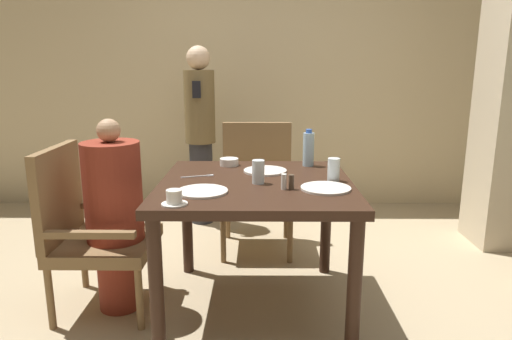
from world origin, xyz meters
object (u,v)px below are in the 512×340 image
Objects in this scene: water_bottle at (308,149)px; chair_left_side at (89,227)px; plate_main_right at (265,171)px; standing_host at (200,130)px; plate_main_left at (202,191)px; plate_dessert_center at (326,188)px; diner_in_left_chair at (115,214)px; bowl_small at (229,162)px; teacup_with_saucer at (174,198)px; glass_tall_mid at (334,170)px; chair_far_side at (257,184)px; glass_tall_near at (258,172)px.

chair_left_side is at bearing -162.96° from water_bottle.
water_bottle is at bearing 31.59° from plate_main_right.
standing_host is 1.75m from plate_main_left.
water_bottle is (-0.03, 0.56, 0.10)m from plate_dessert_center.
standing_host is 6.00× the size of plate_main_right.
plate_main_left is (0.68, -0.24, 0.28)m from chair_left_side.
diner_in_left_chair reaches higher than plate_main_left.
diner_in_left_chair is at bearing 156.07° from plate_main_left.
plate_main_left is 2.18× the size of bowl_small.
chair_left_side is 3.69× the size of plate_main_right.
diner_in_left_chair is 1.19m from plate_dessert_center.
standing_host reaches higher than teacup_with_saucer.
plate_main_right is 0.50m from plate_dessert_center.
teacup_with_saucer is at bearing -37.33° from chair_left_side.
plate_dessert_center is 2.01× the size of glass_tall_mid.
chair_left_side is 4.07× the size of water_bottle.
chair_left_side is at bearing -152.94° from bowl_small.
glass_tall_mid is at bearing -0.01° from chair_left_side.
chair_far_side is (0.80, 0.95, -0.07)m from diner_in_left_chair.
teacup_with_saucer is at bearing -130.01° from water_bottle.
glass_tall_near is (0.38, 0.39, 0.03)m from teacup_with_saucer.
bowl_small is (0.78, 0.40, 0.29)m from chair_left_side.
plate_dessert_center is at bearing -72.13° from chair_far_side.
plate_dessert_center is (0.31, -0.39, 0.00)m from plate_main_right.
bowl_small reaches higher than plate_main_left.
glass_tall_near reaches higher than plate_main_left.
standing_host reaches higher than chair_far_side.
chair_far_side is 1.47m from teacup_with_saucer.
glass_tall_near is (0.96, -0.05, 0.34)m from chair_left_side.
bowl_small is 0.92× the size of glass_tall_mid.
standing_host is 1.88m from plate_dessert_center.
chair_left_side is at bearing 176.90° from glass_tall_near.
chair_far_side is 3.69× the size of plate_main_right.
plate_main_right is at bearing 57.43° from teacup_with_saucer.
diner_in_left_chair reaches higher than plate_dessert_center.
plate_main_right is 0.29m from bowl_small.
water_bottle is (0.28, 0.17, 0.10)m from plate_main_right.
standing_host reaches higher than diner_in_left_chair.
water_bottle is (0.60, 0.63, 0.10)m from plate_main_left.
plate_main_right is at bearing 81.59° from glass_tall_near.
diner_in_left_chair is 1.23m from water_bottle.
chair_left_side is 7.87× the size of teacup_with_saucer.
chair_far_side is 4.07× the size of water_bottle.
plate_main_left is at bearing -98.52° from bowl_small.
plate_main_left is at bearing -102.75° from chair_far_side.
water_bottle is at bearing -53.23° from standing_host.
chair_left_side is at bearing 180.00° from diner_in_left_chair.
chair_left_side is 7.41× the size of glass_tall_near.
glass_tall_mid is at bearing -58.32° from standing_host.
chair_left_side is 0.79m from teacup_with_saucer.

